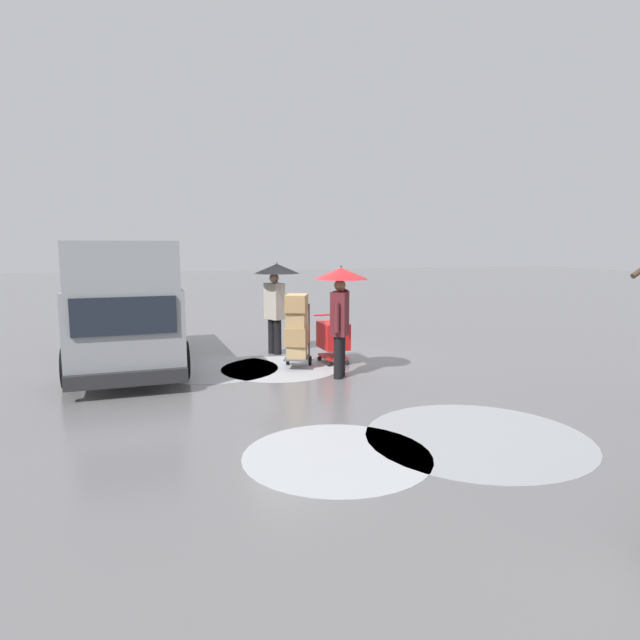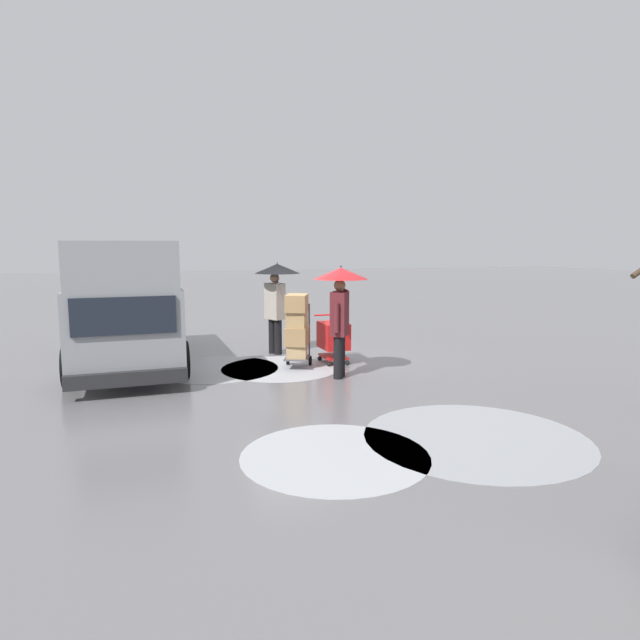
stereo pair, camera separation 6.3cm
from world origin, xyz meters
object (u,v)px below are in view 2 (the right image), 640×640
cargo_van_parked_right (126,311)px  hand_dolly_boxes (297,326)px  shopping_cart_vendor (333,337)px  pedestrian_pink_side (340,295)px  pedestrian_black_side (276,287)px

cargo_van_parked_right → hand_dolly_boxes: size_ratio=3.50×
cargo_van_parked_right → hand_dolly_boxes: cargo_van_parked_right is taller
shopping_cart_vendor → hand_dolly_boxes: bearing=14.8°
pedestrian_pink_side → cargo_van_parked_right: bearing=-28.8°
hand_dolly_boxes → pedestrian_black_side: pedestrian_black_side is taller
cargo_van_parked_right → shopping_cart_vendor: size_ratio=5.27×
shopping_cart_vendor → hand_dolly_boxes: 0.96m
hand_dolly_boxes → shopping_cart_vendor: bearing=-165.2°
shopping_cart_vendor → pedestrian_black_side: 1.91m
pedestrian_black_side → shopping_cart_vendor: bearing=124.9°
cargo_van_parked_right → shopping_cart_vendor: 4.35m
pedestrian_pink_side → pedestrian_black_side: size_ratio=1.00×
shopping_cart_vendor → hand_dolly_boxes: hand_dolly_boxes is taller
hand_dolly_boxes → pedestrian_pink_side: bearing=120.2°
cargo_van_parked_right → pedestrian_black_side: bearing=-173.0°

